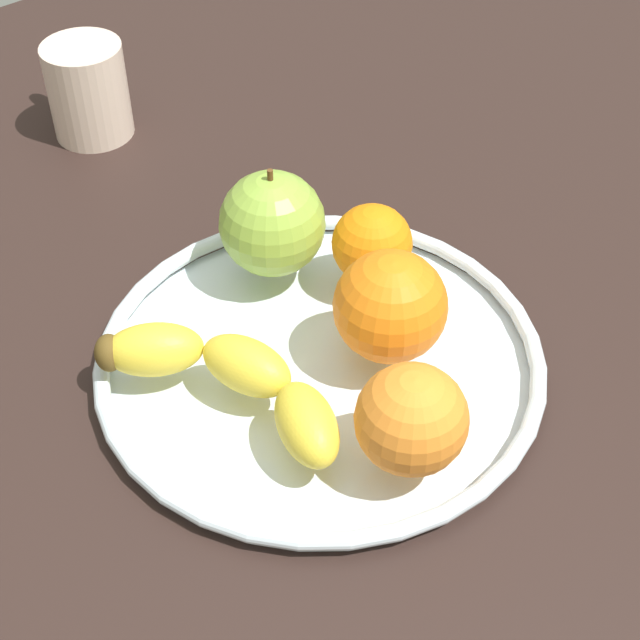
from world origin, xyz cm
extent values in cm
cube|color=black|center=(0.00, 0.00, -2.00)|extent=(133.37, 133.37, 4.00)
cylinder|color=silver|center=(0.00, 0.00, 0.30)|extent=(30.78, 30.78, 0.60)
torus|color=silver|center=(0.00, 0.00, 1.20)|extent=(32.06, 32.06, 1.20)
ellipsoid|color=yellow|center=(-5.84, 6.05, 3.67)|extent=(7.68, 5.91, 3.74)
ellipsoid|color=yellow|center=(0.71, 5.86, 3.67)|extent=(7.60, 5.60, 3.74)
ellipsoid|color=yellow|center=(5.98, 9.75, 3.67)|extent=(6.93, 7.72, 3.74)
ellipsoid|color=brown|center=(7.71, 12.26, 3.67)|extent=(3.29, 3.13, 2.62)
sphere|color=#8CB33D|center=(9.46, -3.32, 5.83)|extent=(8.07, 8.07, 8.07)
cylinder|color=#593819|center=(9.46, -3.32, 10.07)|extent=(0.44, 0.44, 1.20)
sphere|color=orange|center=(3.72, -8.24, 4.85)|extent=(6.10, 6.10, 6.10)
sphere|color=orange|center=(-10.80, 1.80, 5.37)|extent=(7.14, 7.14, 7.14)
sphere|color=orange|center=(-2.85, -3.87, 5.77)|extent=(7.94, 7.94, 7.94)
cylinder|color=beige|center=(37.21, -3.63, 4.45)|extent=(7.32, 7.32, 8.90)
torus|color=beige|center=(42.07, -3.63, 4.90)|extent=(4.92, 1.00, 4.92)
camera|label=1|loc=(-36.78, 31.14, 51.09)|focal=54.69mm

